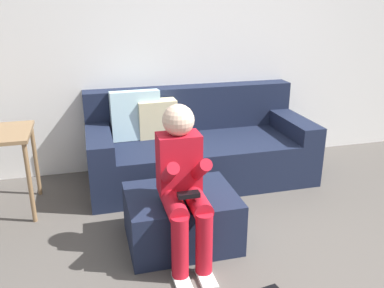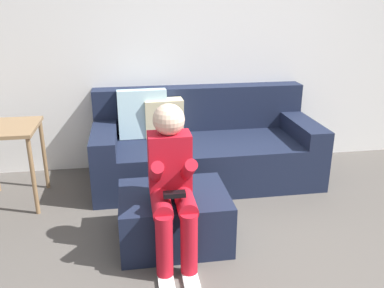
{
  "view_description": "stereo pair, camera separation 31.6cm",
  "coord_description": "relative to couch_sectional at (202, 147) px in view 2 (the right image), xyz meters",
  "views": [
    {
      "loc": [
        -1.17,
        -1.69,
        1.71
      ],
      "look_at": [
        -0.36,
        1.37,
        0.57
      ],
      "focal_mm": 38.11,
      "sensor_mm": 36.0,
      "label": 1
    },
    {
      "loc": [
        -0.86,
        -1.75,
        1.71
      ],
      "look_at": [
        -0.36,
        1.37,
        0.57
      ],
      "focal_mm": 38.11,
      "sensor_mm": 36.0,
      "label": 2
    }
  ],
  "objects": [
    {
      "name": "wall_back",
      "position": [
        0.16,
        0.46,
        0.9
      ],
      "size": [
        5.6,
        0.1,
        2.44
      ],
      "primitive_type": "cube",
      "color": "white",
      "rests_on": "ground_plane"
    },
    {
      "name": "side_table",
      "position": [
        -1.72,
        -0.27,
        0.27
      ],
      "size": [
        0.5,
        0.56,
        0.7
      ],
      "color": "olive",
      "rests_on": "ground_plane"
    },
    {
      "name": "ottoman",
      "position": [
        -0.41,
        -1.1,
        -0.12
      ],
      "size": [
        0.78,
        0.62,
        0.39
      ],
      "primitive_type": "cube",
      "color": "#192138",
      "rests_on": "ground_plane"
    },
    {
      "name": "couch_sectional",
      "position": [
        0.0,
        0.0,
        0.0
      ],
      "size": [
        2.13,
        0.95,
        0.89
      ],
      "color": "#192138",
      "rests_on": "ground_plane"
    },
    {
      "name": "person_seated",
      "position": [
        -0.44,
        -1.29,
        0.26
      ],
      "size": [
        0.29,
        0.62,
        1.07
      ],
      "color": "red",
      "rests_on": "ground_plane"
    }
  ]
}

